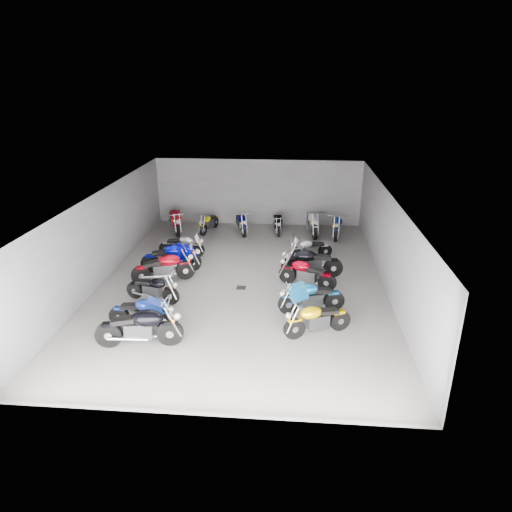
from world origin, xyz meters
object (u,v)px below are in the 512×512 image
Objects in this scene: motorcycle_right_b at (317,319)px; motorcycle_right_d at (306,273)px; motorcycle_back_a at (175,220)px; motorcycle_back_c at (241,223)px; motorcycle_left_b at (143,313)px; motorcycle_left_d at (164,268)px; motorcycle_back_e at (312,223)px; motorcycle_right_c at (311,297)px; motorcycle_left_f at (182,245)px; motorcycle_back_b at (209,223)px; drain_grate at (241,288)px; motorcycle_left_a at (140,327)px; motorcycle_back_f at (337,225)px; motorcycle_right_f at (310,249)px; motorcycle_right_e at (311,262)px; motorcycle_left_c at (153,289)px; motorcycle_left_e at (172,258)px; motorcycle_back_d at (277,223)px.

motorcycle_right_d is at bearing -19.63° from motorcycle_right_b.
motorcycle_back_a is 3.15m from motorcycle_back_c.
motorcycle_left_d is (-0.24, 3.22, 0.06)m from motorcycle_left_b.
motorcycle_right_c is at bearing 80.90° from motorcycle_back_e.
motorcycle_back_c is at bearing 151.14° from motorcycle_left_f.
motorcycle_back_c is (1.55, -0.03, 0.05)m from motorcycle_back_b.
drain_grate is at bearing 48.40° from motorcycle_left_f.
motorcycle_left_a is 1.08× the size of motorcycle_back_f.
drain_grate is 6.97m from motorcycle_back_f.
motorcycle_left_a is 6.18m from motorcycle_right_d.
motorcycle_back_c reaches higher than motorcycle_back_b.
motorcycle_right_c reaches higher than motorcycle_right_f.
motorcycle_back_f reaches higher than motorcycle_right_f.
motorcycle_right_e is at bearing 106.20° from motorcycle_back_c.
motorcycle_right_b is at bearing -49.14° from drain_grate.
motorcycle_left_d is at bearing 52.70° from motorcycle_back_c.
drain_grate is 7.06m from motorcycle_back_a.
motorcycle_left_c is 5.49m from motorcycle_right_b.
motorcycle_back_c is at bearing 162.98° from motorcycle_left_a.
motorcycle_right_f is at bearing 118.42° from motorcycle_back_c.
motorcycle_right_c is 1.04× the size of motorcycle_back_c.
motorcycle_back_f is (6.57, 5.54, -0.01)m from motorcycle_left_d.
motorcycle_back_b is at bearing 164.61° from motorcycle_left_e.
motorcycle_right_b is 10.10m from motorcycle_back_b.
motorcycle_right_c is (5.11, -4.36, 0.05)m from motorcycle_left_f.
motorcycle_left_d is at bearing 48.88° from motorcycle_back_d.
motorcycle_right_f is at bearing 132.43° from motorcycle_back_a.
motorcycle_left_c is 1.06× the size of motorcycle_right_f.
motorcycle_back_e is (0.20, 4.86, 0.01)m from motorcycle_right_e.
motorcycle_left_e reaches higher than motorcycle_right_b.
motorcycle_right_f is (-0.04, 5.80, -0.05)m from motorcycle_right_b.
motorcycle_back_e is at bearing -24.92° from motorcycle_right_b.
motorcycle_back_c is (1.64, 9.88, -0.08)m from motorcycle_left_a.
motorcycle_left_c is at bearing -8.57° from motorcycle_left_e.
motorcycle_right_c reaches higher than motorcycle_right_b.
drain_grate is 0.14× the size of motorcycle_right_e.
motorcycle_left_c is 0.98× the size of motorcycle_left_f.
motorcycle_back_c is (2.09, 4.78, -0.05)m from motorcycle_left_e.
motorcycle_right_b is 0.96× the size of motorcycle_back_c.
motorcycle_back_e is at bearing 66.47° from drain_grate.
motorcycle_left_e is 4.83m from motorcycle_back_b.
motorcycle_back_b is at bearing 5.76° from motorcycle_back_f.
motorcycle_right_c is 8.86m from motorcycle_back_b.
motorcycle_right_b is at bearing -153.26° from motorcycle_right_d.
motorcycle_left_e is 1.03× the size of motorcycle_back_f.
motorcycle_right_e reaches higher than motorcycle_back_b.
motorcycle_left_b is at bearing 61.85° from motorcycle_back_f.
motorcycle_left_a is 5.13m from motorcycle_left_e.
motorcycle_back_e is (2.65, 6.08, 0.56)m from drain_grate.
motorcycle_back_f is (2.78, -0.38, 0.07)m from motorcycle_back_d.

